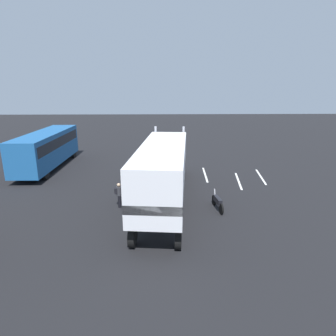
{
  "coord_description": "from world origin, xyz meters",
  "views": [
    {
      "loc": [
        -23.23,
        0.46,
        7.43
      ],
      "look_at": [
        -2.57,
        -0.12,
        1.6
      ],
      "focal_mm": 30.64,
      "sensor_mm": 36.0,
      "label": 1
    }
  ],
  "objects_px": {
    "semi_truck": "(164,167)",
    "motorcycle": "(218,202)",
    "parked_bus": "(47,147)",
    "person_bystander": "(119,194)"
  },
  "relations": [
    {
      "from": "semi_truck",
      "to": "motorcycle",
      "type": "bearing_deg",
      "value": -106.18
    },
    {
      "from": "parked_bus",
      "to": "motorcycle",
      "type": "height_order",
      "value": "parked_bus"
    },
    {
      "from": "semi_truck",
      "to": "motorcycle",
      "type": "height_order",
      "value": "semi_truck"
    },
    {
      "from": "semi_truck",
      "to": "motorcycle",
      "type": "relative_size",
      "value": 6.81
    },
    {
      "from": "semi_truck",
      "to": "motorcycle",
      "type": "xyz_separation_m",
      "value": [
        -0.96,
        -3.32,
        -2.04
      ]
    },
    {
      "from": "person_bystander",
      "to": "motorcycle",
      "type": "relative_size",
      "value": 0.77
    },
    {
      "from": "person_bystander",
      "to": "motorcycle",
      "type": "height_order",
      "value": "person_bystander"
    },
    {
      "from": "person_bystander",
      "to": "motorcycle",
      "type": "bearing_deg",
      "value": -94.36
    },
    {
      "from": "person_bystander",
      "to": "semi_truck",
      "type": "bearing_deg",
      "value": -80.48
    },
    {
      "from": "parked_bus",
      "to": "motorcycle",
      "type": "xyz_separation_m",
      "value": [
        -10.13,
        -14.24,
        -1.58
      ]
    }
  ]
}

